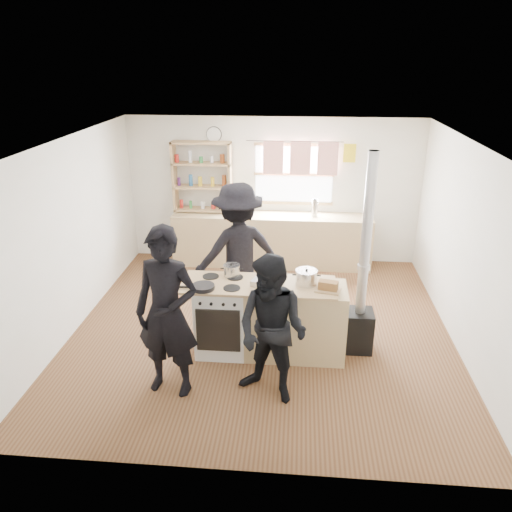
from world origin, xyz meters
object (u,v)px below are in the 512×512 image
(person_far, at_px, (238,252))
(stockpot_counter, at_px, (306,277))
(person_near_left, at_px, (167,313))
(person_near_right, at_px, (272,331))
(roast_tray, at_px, (267,282))
(bread_board, at_px, (328,287))
(thermos, at_px, (315,208))
(flue_heater, at_px, (360,303))
(cooking_island, at_px, (270,318))
(stockpot_stove, at_px, (232,270))
(skillet_greens, at_px, (203,287))

(person_far, bearing_deg, stockpot_counter, 111.03)
(person_near_left, bearing_deg, person_near_right, 7.01)
(roast_tray, distance_m, person_near_left, 1.28)
(person_near_right, bearing_deg, bread_board, 78.00)
(thermos, bearing_deg, person_far, -120.40)
(flue_heater, height_order, person_near_left, flue_heater)
(cooking_island, distance_m, stockpot_stove, 0.75)
(cooking_island, distance_m, stockpot_counter, 0.69)
(stockpot_counter, distance_m, person_near_left, 1.70)
(skillet_greens, xyz_separation_m, flue_heater, (1.86, 0.35, -0.31))
(thermos, relative_size, skillet_greens, 1.02)
(thermos, relative_size, person_near_left, 0.15)
(person_near_left, height_order, person_far, person_far)
(thermos, relative_size, stockpot_stove, 1.44)
(roast_tray, relative_size, person_near_left, 0.21)
(roast_tray, height_order, bread_board, bread_board)
(person_near_left, bearing_deg, person_far, 82.05)
(roast_tray, bearing_deg, person_near_left, -140.96)
(stockpot_counter, distance_m, person_near_right, 1.00)
(stockpot_counter, height_order, person_near_left, person_near_left)
(roast_tray, bearing_deg, cooking_island, 28.23)
(cooking_island, height_order, bread_board, bread_board)
(bread_board, relative_size, person_near_left, 0.17)
(stockpot_counter, xyz_separation_m, flue_heater, (0.67, 0.11, -0.37))
(cooking_island, height_order, skillet_greens, skillet_greens)
(thermos, bearing_deg, flue_heater, -78.82)
(roast_tray, bearing_deg, thermos, 77.60)
(stockpot_stove, bearing_deg, roast_tray, -25.97)
(stockpot_stove, bearing_deg, person_far, 90.86)
(person_near_right, height_order, person_far, person_far)
(person_near_left, bearing_deg, thermos, 74.80)
(stockpot_stove, distance_m, bread_board, 1.20)
(cooking_island, xyz_separation_m, person_far, (-0.50, 0.94, 0.49))
(bread_board, xyz_separation_m, person_near_left, (-1.71, -0.72, -0.03))
(thermos, xyz_separation_m, skillet_greens, (-1.35, -2.96, -0.09))
(thermos, bearing_deg, skillet_greens, -114.46)
(person_near_right, bearing_deg, stockpot_counter, 95.55)
(stockpot_stove, xyz_separation_m, person_near_left, (-0.55, -1.03, -0.05))
(person_near_right, bearing_deg, stockpot_stove, 144.31)
(thermos, xyz_separation_m, roast_tray, (-0.61, -2.79, -0.08))
(stockpot_stove, height_order, person_near_left, person_near_left)
(person_near_right, bearing_deg, cooking_island, 121.07)
(person_near_left, bearing_deg, bread_board, 31.66)
(thermos, xyz_separation_m, person_near_right, (-0.51, -3.64, -0.23))
(cooking_island, bearing_deg, stockpot_stove, 158.07)
(thermos, xyz_separation_m, person_near_left, (-1.61, -3.60, -0.10))
(bread_board, bearing_deg, flue_heater, 32.81)
(cooking_island, height_order, person_near_right, person_near_right)
(skillet_greens, bearing_deg, person_near_right, -38.68)
(roast_tray, relative_size, flue_heater, 0.16)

